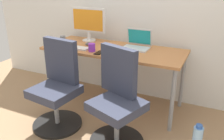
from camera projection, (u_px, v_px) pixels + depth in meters
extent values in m
plane|color=#9E7A56|center=(114.00, 103.00, 3.16)|extent=(5.28, 5.28, 0.00)
cube|color=#B77542|center=(114.00, 50.00, 2.89)|extent=(1.69, 0.68, 0.03)
cylinder|color=gray|center=(48.00, 76.00, 3.10)|extent=(0.04, 0.04, 0.71)
cylinder|color=gray|center=(172.00, 101.00, 2.47)|extent=(0.04, 0.04, 0.71)
cylinder|color=gray|center=(73.00, 62.00, 3.58)|extent=(0.04, 0.04, 0.71)
cylinder|color=gray|center=(182.00, 80.00, 2.95)|extent=(0.04, 0.04, 0.71)
cylinder|color=black|center=(58.00, 124.00, 2.69)|extent=(0.54, 0.54, 0.03)
cylinder|color=gray|center=(56.00, 109.00, 2.62)|extent=(0.05, 0.05, 0.34)
cube|color=#33384C|center=(55.00, 91.00, 2.54)|extent=(0.49, 0.49, 0.09)
cube|color=#33384C|center=(61.00, 61.00, 2.60)|extent=(0.43, 0.12, 0.48)
cylinder|color=gray|center=(117.00, 125.00, 2.34)|extent=(0.05, 0.05, 0.34)
cube|color=#33384C|center=(117.00, 106.00, 2.26)|extent=(0.56, 0.56, 0.09)
cube|color=#33384C|center=(119.00, 71.00, 2.33)|extent=(0.42, 0.21, 0.48)
cylinder|color=#8CBFF2|center=(197.00, 140.00, 2.22)|extent=(0.09, 0.09, 0.28)
cylinder|color=#2D59B2|center=(199.00, 126.00, 2.16)|extent=(0.06, 0.06, 0.03)
cylinder|color=silver|center=(89.00, 40.00, 3.23)|extent=(0.18, 0.18, 0.01)
cylinder|color=silver|center=(89.00, 36.00, 3.20)|extent=(0.04, 0.04, 0.11)
cube|color=silver|center=(88.00, 20.00, 3.13)|extent=(0.48, 0.03, 0.31)
cube|color=orange|center=(88.00, 20.00, 3.11)|extent=(0.43, 0.00, 0.26)
cube|color=silver|center=(135.00, 48.00, 2.85)|extent=(0.31, 0.22, 0.02)
cube|color=silver|center=(139.00, 37.00, 2.92)|extent=(0.31, 0.06, 0.21)
cube|color=teal|center=(139.00, 37.00, 2.92)|extent=(0.28, 0.04, 0.17)
cube|color=silver|center=(76.00, 48.00, 2.89)|extent=(0.34, 0.12, 0.02)
cube|color=#B7B7B7|center=(121.00, 56.00, 2.58)|extent=(0.34, 0.12, 0.02)
ellipsoid|color=#515156|center=(106.00, 47.00, 2.86)|extent=(0.06, 0.10, 0.03)
ellipsoid|color=#515156|center=(88.00, 44.00, 3.03)|extent=(0.06, 0.10, 0.03)
cylinder|color=purple|center=(92.00, 47.00, 2.76)|extent=(0.08, 0.08, 0.09)
cylinder|color=slate|center=(63.00, 40.00, 3.05)|extent=(0.07, 0.07, 0.10)
cube|color=black|center=(99.00, 53.00, 2.70)|extent=(0.07, 0.14, 0.01)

